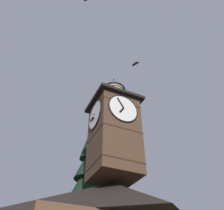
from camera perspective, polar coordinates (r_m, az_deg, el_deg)
The scene contains 3 objects.
clock_tower at distance 18.83m, azimuth 0.44°, elevation -5.74°, with size 3.94×3.94×9.84m.
flying_bird_high at distance 22.90m, azimuth -6.17°, elevation 24.04°, with size 0.39×0.48×0.10m.
flying_bird_low at distance 20.86m, azimuth 5.70°, elevation 9.93°, with size 0.44×0.65×0.15m.
Camera 1 is at (8.74, 12.21, 1.97)m, focal length 37.77 mm.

